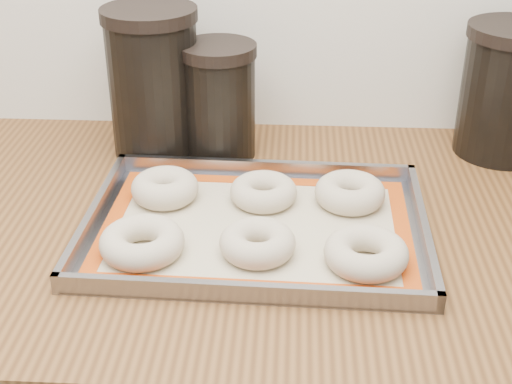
# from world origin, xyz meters

# --- Properties ---
(countertop) EXTENTS (3.06, 0.68, 0.04)m
(countertop) POSITION_xyz_m (0.00, 1.68, 0.88)
(countertop) COLOR brown
(countertop) RESTS_ON cabinet
(baking_tray) EXTENTS (0.47, 0.34, 0.03)m
(baking_tray) POSITION_xyz_m (-0.11, 1.64, 0.91)
(baking_tray) COLOR gray
(baking_tray) RESTS_ON countertop
(baking_mat) EXTENTS (0.43, 0.30, 0.00)m
(baking_mat) POSITION_xyz_m (-0.11, 1.64, 0.90)
(baking_mat) COLOR #C6B793
(baking_mat) RESTS_ON baking_tray
(bagel_front_left) EXTENTS (0.14, 0.14, 0.04)m
(bagel_front_left) POSITION_xyz_m (-0.25, 1.56, 0.92)
(bagel_front_left) COLOR #BFAF94
(bagel_front_left) RESTS_ON baking_mat
(bagel_front_mid) EXTENTS (0.13, 0.13, 0.04)m
(bagel_front_mid) POSITION_xyz_m (-0.11, 1.57, 0.92)
(bagel_front_mid) COLOR #BFAF94
(bagel_front_mid) RESTS_ON baking_mat
(bagel_front_right) EXTENTS (0.13, 0.13, 0.04)m
(bagel_front_right) POSITION_xyz_m (0.03, 1.56, 0.92)
(bagel_front_right) COLOR #BFAF94
(bagel_front_right) RESTS_ON baking_mat
(bagel_back_left) EXTENTS (0.11, 0.11, 0.04)m
(bagel_back_left) POSITION_xyz_m (-0.25, 1.71, 0.92)
(bagel_back_left) COLOR #BFAF94
(bagel_back_left) RESTS_ON baking_mat
(bagel_back_mid) EXTENTS (0.11, 0.11, 0.03)m
(bagel_back_mid) POSITION_xyz_m (-0.11, 1.71, 0.92)
(bagel_back_mid) COLOR #BFAF94
(bagel_back_mid) RESTS_ON baking_mat
(bagel_back_right) EXTENTS (0.11, 0.11, 0.04)m
(bagel_back_right) POSITION_xyz_m (0.02, 1.71, 0.92)
(bagel_back_right) COLOR #BFAF94
(bagel_back_right) RESTS_ON baking_mat
(canister_left) EXTENTS (0.15, 0.15, 0.24)m
(canister_left) POSITION_xyz_m (-0.29, 1.88, 1.02)
(canister_left) COLOR black
(canister_left) RESTS_ON countertop
(canister_mid) EXTENTS (0.12, 0.12, 0.19)m
(canister_mid) POSITION_xyz_m (-0.19, 1.87, 0.99)
(canister_mid) COLOR black
(canister_mid) RESTS_ON countertop
(canister_right) EXTENTS (0.16, 0.16, 0.21)m
(canister_right) POSITION_xyz_m (0.28, 1.91, 1.01)
(canister_right) COLOR black
(canister_right) RESTS_ON countertop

